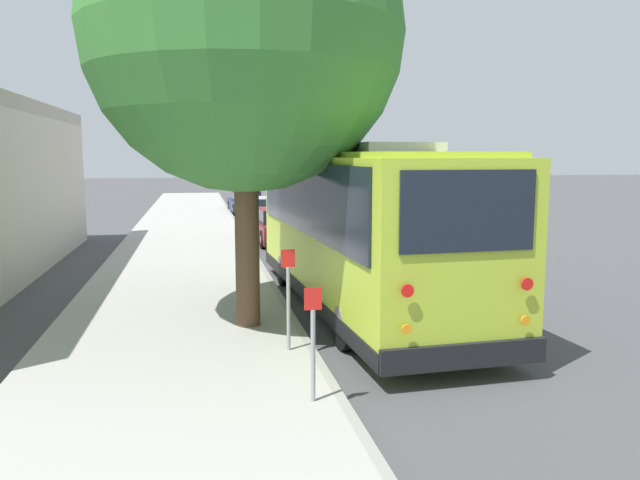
{
  "coord_description": "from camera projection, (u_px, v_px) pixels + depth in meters",
  "views": [
    {
      "loc": [
        -12.61,
        3.45,
        3.25
      ],
      "look_at": [
        1.42,
        0.67,
        1.3
      ],
      "focal_mm": 35.0,
      "sensor_mm": 36.0,
      "label": 1
    }
  ],
  "objects": [
    {
      "name": "sign_post_far",
      "position": [
        288.0,
        299.0,
        9.89
      ],
      "size": [
        0.06,
        0.22,
        1.63
      ],
      "color": "gray",
      "rests_on": "sidewalk_slab"
    },
    {
      "name": "parked_sedan_maroon",
      "position": [
        278.0,
        227.0,
        23.09
      ],
      "size": [
        4.19,
        1.78,
        1.31
      ],
      "rotation": [
        0.0,
        0.0,
        0.03
      ],
      "color": "maroon",
      "rests_on": "ground"
    },
    {
      "name": "parked_sedan_silver",
      "position": [
        263.0,
        213.0,
        28.64
      ],
      "size": [
        4.6,
        1.86,
        1.33
      ],
      "rotation": [
        0.0,
        0.0,
        -0.01
      ],
      "color": "#A8AAAF",
      "rests_on": "ground"
    },
    {
      "name": "curb_strip",
      "position": [
        285.0,
        308.0,
        13.02
      ],
      "size": [
        80.0,
        0.14,
        0.15
      ],
      "primitive_type": "cube",
      "color": "gray",
      "rests_on": "ground"
    },
    {
      "name": "street_tree",
      "position": [
        243.0,
        11.0,
        10.89
      ],
      "size": [
        5.59,
        5.59,
        8.86
      ],
      "color": "brown",
      "rests_on": "sidewalk_slab"
    },
    {
      "name": "ground_plane",
      "position": [
        363.0,
        308.0,
        13.35
      ],
      "size": [
        160.0,
        160.0,
        0.0
      ],
      "primitive_type": "plane",
      "color": "#474749"
    },
    {
      "name": "sidewalk_slab",
      "position": [
        174.0,
        314.0,
        12.58
      ],
      "size": [
        80.0,
        4.39,
        0.15
      ],
      "primitive_type": "cube",
      "color": "#A3A099",
      "rests_on": "ground"
    },
    {
      "name": "parked_sedan_navy",
      "position": [
        246.0,
        203.0,
        35.04
      ],
      "size": [
        4.21,
        1.89,
        1.27
      ],
      "rotation": [
        0.0,
        0.0,
        0.05
      ],
      "color": "#19234C",
      "rests_on": "ground"
    },
    {
      "name": "sign_post_near",
      "position": [
        313.0,
        343.0,
        7.82
      ],
      "size": [
        0.06,
        0.22,
        1.47
      ],
      "color": "gray",
      "rests_on": "sidewalk_slab"
    },
    {
      "name": "shuttle_bus",
      "position": [
        361.0,
        222.0,
        13.07
      ],
      "size": [
        9.7,
        3.2,
        3.47
      ],
      "rotation": [
        0.0,
        0.0,
        0.05
      ],
      "color": "#ADC633",
      "rests_on": "ground"
    }
  ]
}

